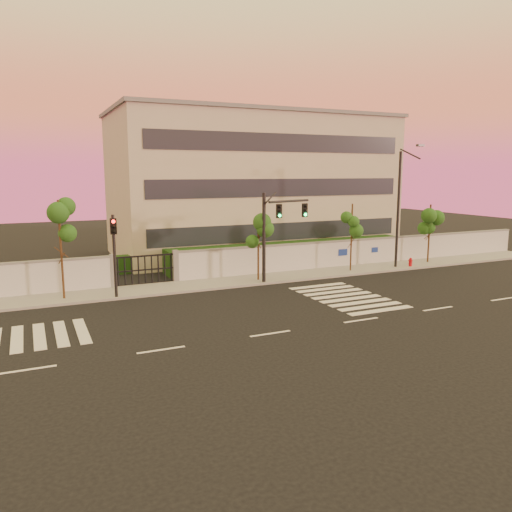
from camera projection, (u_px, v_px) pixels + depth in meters
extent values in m
plane|color=black|center=(270.00, 334.00, 22.52)|extent=(120.00, 120.00, 0.00)
cube|color=gray|center=(198.00, 285.00, 31.91)|extent=(60.00, 3.00, 0.15)
cube|color=silver|center=(368.00, 252.00, 39.08)|extent=(31.00, 0.30, 2.00)
cube|color=slate|center=(369.00, 239.00, 38.90)|extent=(31.00, 0.36, 0.12)
cube|color=slate|center=(113.00, 272.00, 31.02)|extent=(0.35, 0.35, 2.20)
cube|color=slate|center=(176.00, 267.00, 32.67)|extent=(0.35, 0.35, 2.20)
cube|color=#14330F|center=(291.00, 254.00, 39.07)|extent=(20.00, 2.00, 1.80)
cube|color=#14330F|center=(130.00, 264.00, 36.41)|extent=(6.00, 1.50, 1.20)
cube|color=#B6B29A|center=(252.00, 186.00, 44.94)|extent=(24.00, 12.00, 12.00)
cube|color=#262D38|center=(283.00, 231.00, 40.13)|extent=(22.00, 0.08, 1.40)
cube|color=#262D38|center=(283.00, 188.00, 39.55)|extent=(22.00, 0.08, 1.40)
cube|color=#262D38|center=(283.00, 143.00, 38.97)|extent=(22.00, 0.08, 1.40)
cube|color=slate|center=(252.00, 116.00, 43.93)|extent=(24.40, 12.40, 0.30)
cube|color=silver|center=(17.00, 339.00, 21.81)|extent=(0.50, 4.00, 0.02)
cube|color=silver|center=(39.00, 336.00, 22.18)|extent=(0.50, 4.00, 0.02)
cube|color=silver|center=(61.00, 333.00, 22.55)|extent=(0.50, 4.00, 0.02)
cube|color=silver|center=(82.00, 331.00, 22.92)|extent=(0.50, 4.00, 0.02)
cube|color=silver|center=(381.00, 310.00, 26.29)|extent=(4.00, 0.50, 0.02)
cube|color=silver|center=(370.00, 306.00, 27.10)|extent=(4.00, 0.50, 0.02)
cube|color=silver|center=(360.00, 302.00, 27.91)|extent=(4.00, 0.50, 0.02)
cube|color=silver|center=(351.00, 299.00, 28.71)|extent=(4.00, 0.50, 0.02)
cube|color=silver|center=(342.00, 295.00, 29.52)|extent=(4.00, 0.50, 0.02)
cube|color=silver|center=(333.00, 292.00, 30.33)|extent=(4.00, 0.50, 0.02)
cube|color=silver|center=(325.00, 289.00, 31.13)|extent=(4.00, 0.50, 0.02)
cube|color=silver|center=(318.00, 286.00, 31.94)|extent=(4.00, 0.50, 0.02)
cube|color=silver|center=(28.00, 370.00, 18.39)|extent=(2.00, 0.15, 0.01)
cube|color=silver|center=(161.00, 350.00, 20.45)|extent=(2.00, 0.15, 0.01)
cube|color=silver|center=(270.00, 334.00, 22.51)|extent=(2.00, 0.15, 0.01)
cube|color=silver|center=(361.00, 320.00, 24.57)|extent=(2.00, 0.15, 0.01)
cube|color=silver|center=(438.00, 309.00, 26.63)|extent=(2.00, 0.15, 0.01)
cube|color=silver|center=(504.00, 299.00, 28.70)|extent=(2.00, 0.15, 0.01)
cylinder|color=#382314|center=(61.00, 251.00, 27.86)|extent=(0.13, 0.13, 5.71)
sphere|color=#154714|center=(59.00, 221.00, 27.58)|extent=(1.15, 1.15, 1.15)
sphere|color=#154714|center=(67.00, 235.00, 28.06)|extent=(0.88, 0.88, 0.88)
sphere|color=#154714|center=(54.00, 231.00, 27.40)|extent=(0.84, 0.84, 0.84)
cylinder|color=#382314|center=(258.00, 249.00, 32.85)|extent=(0.12, 0.12, 4.37)
sphere|color=#154714|center=(258.00, 230.00, 32.63)|extent=(1.13, 1.13, 1.13)
sphere|color=#154714|center=(262.00, 239.00, 33.07)|extent=(0.86, 0.86, 0.86)
sphere|color=#154714|center=(255.00, 237.00, 32.44)|extent=(0.82, 0.82, 0.82)
cylinder|color=#382314|center=(351.00, 238.00, 35.96)|extent=(0.12, 0.12, 4.99)
sphere|color=#154714|center=(352.00, 218.00, 35.71)|extent=(1.06, 1.06, 1.06)
sphere|color=#154714|center=(354.00, 228.00, 36.15)|extent=(0.81, 0.81, 0.81)
sphere|color=#154714|center=(350.00, 225.00, 35.54)|extent=(0.77, 0.77, 0.77)
cylinder|color=#382314|center=(429.00, 234.00, 39.42)|extent=(0.13, 0.13, 4.72)
sphere|color=#154714|center=(430.00, 216.00, 39.19)|extent=(1.20, 1.20, 1.20)
sphere|color=#154714|center=(431.00, 225.00, 39.66)|extent=(0.91, 0.91, 0.91)
sphere|color=#154714|center=(428.00, 223.00, 38.99)|extent=(0.87, 0.87, 0.87)
cylinder|color=black|center=(264.00, 239.00, 32.06)|extent=(0.23, 0.23, 5.93)
cylinder|color=black|center=(289.00, 201.00, 32.41)|extent=(3.51, 1.26, 0.15)
cube|color=black|center=(279.00, 211.00, 32.16)|extent=(0.33, 0.17, 0.86)
sphere|color=#0CF259|center=(280.00, 215.00, 32.10)|extent=(0.19, 0.19, 0.19)
cube|color=black|center=(305.00, 210.00, 32.94)|extent=(0.33, 0.17, 0.86)
sphere|color=#0CF259|center=(305.00, 214.00, 32.89)|extent=(0.19, 0.19, 0.19)
cylinder|color=black|center=(115.00, 258.00, 28.26)|extent=(0.17, 0.17, 4.86)
cube|color=black|center=(113.00, 226.00, 27.92)|extent=(0.38, 0.19, 0.97)
sphere|color=red|center=(113.00, 221.00, 27.77)|extent=(0.22, 0.22, 0.22)
cylinder|color=black|center=(398.00, 211.00, 37.07)|extent=(0.20, 0.20, 8.72)
cylinder|color=black|center=(410.00, 154.00, 35.51)|extent=(0.11, 2.09, 0.85)
cube|color=#3F3F44|center=(420.00, 145.00, 34.54)|extent=(0.55, 0.27, 0.16)
cylinder|color=#B20B16|center=(410.00, 265.00, 37.91)|extent=(0.24, 0.24, 0.54)
cylinder|color=#B20B16|center=(410.00, 260.00, 37.86)|extent=(0.30, 0.30, 0.11)
sphere|color=#B20B16|center=(411.00, 259.00, 37.84)|extent=(0.19, 0.19, 0.19)
cylinder|color=#B20B16|center=(410.00, 263.00, 37.89)|extent=(0.31, 0.13, 0.11)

